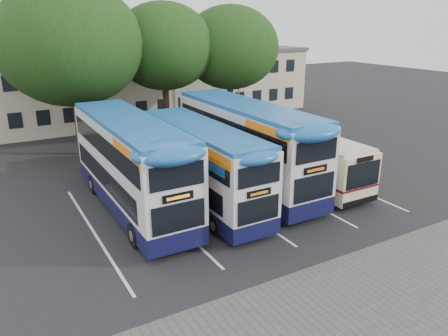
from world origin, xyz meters
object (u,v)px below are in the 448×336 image
at_px(tree_right, 230,48).
at_px(bus_dd_mid, 202,162).
at_px(tree_mid, 164,47).
at_px(bus_single, 298,153).
at_px(lamp_post, 239,66).
at_px(tree_left, 70,44).
at_px(bus_dd_right, 246,142).
at_px(bus_dd_left, 131,161).

relative_size(tree_right, bus_dd_mid, 1.02).
distance_m(tree_mid, bus_single, 13.42).
height_order(lamp_post, tree_left, tree_left).
distance_m(tree_left, tree_mid, 6.62).
height_order(tree_left, bus_dd_right, tree_left).
relative_size(lamp_post, bus_dd_left, 0.82).
bearing_deg(bus_dd_left, bus_single, -4.06).
height_order(tree_left, bus_single, tree_left).
height_order(tree_mid, bus_single, tree_mid).
height_order(tree_mid, tree_right, tree_mid).
bearing_deg(bus_single, bus_dd_right, 170.60).
xyz_separation_m(lamp_post, tree_right, (-2.54, -2.78, 1.78)).
height_order(bus_dd_mid, bus_dd_right, bus_dd_right).
distance_m(bus_dd_right, bus_single, 3.43).
xyz_separation_m(lamp_post, tree_mid, (-7.87, -2.27, 2.00)).
bearing_deg(lamp_post, tree_right, -132.39).
height_order(bus_dd_left, bus_single, bus_dd_left).
distance_m(lamp_post, bus_dd_right, 15.90).
relative_size(tree_left, bus_single, 1.18).
distance_m(lamp_post, tree_right, 4.17).
distance_m(bus_dd_left, bus_dd_right, 6.46).
bearing_deg(tree_right, lamp_post, 47.61).
height_order(bus_dd_left, bus_dd_right, bus_dd_right).
distance_m(lamp_post, tree_left, 14.88).
bearing_deg(bus_dd_right, tree_mid, 89.81).
height_order(tree_right, bus_dd_mid, tree_right).
bearing_deg(tree_mid, bus_dd_mid, -104.75).
bearing_deg(tree_mid, tree_right, -5.50).
bearing_deg(tree_mid, tree_left, -177.73).
xyz_separation_m(tree_mid, bus_dd_mid, (-3.25, -12.33, -4.81)).
relative_size(tree_right, bus_dd_right, 0.89).
bearing_deg(tree_mid, lamp_post, 16.07).
bearing_deg(bus_dd_mid, bus_dd_left, 159.96).
xyz_separation_m(bus_dd_left, bus_dd_right, (6.46, -0.15, 0.06)).
xyz_separation_m(tree_right, bus_dd_right, (-5.37, -10.78, -4.28)).
relative_size(tree_mid, bus_dd_mid, 1.04).
bearing_deg(tree_right, bus_dd_mid, -125.97).
xyz_separation_m(tree_left, bus_dd_mid, (3.36, -12.07, -5.18)).
height_order(tree_mid, bus_dd_mid, tree_mid).
bearing_deg(bus_single, bus_dd_mid, -175.61).
relative_size(tree_mid, bus_dd_left, 0.93).
bearing_deg(bus_single, tree_left, 130.33).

